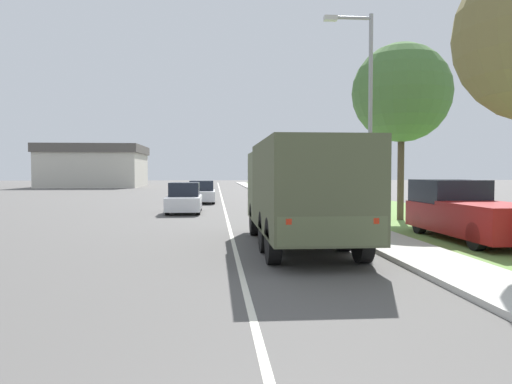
{
  "coord_description": "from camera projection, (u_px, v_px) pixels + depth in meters",
  "views": [
    {
      "loc": [
        -0.53,
        -1.83,
        2.1
      ],
      "look_at": [
        0.73,
        13.56,
        1.49
      ],
      "focal_mm": 35.0,
      "sensor_mm": 36.0,
      "label": 1
    }
  ],
  "objects": [
    {
      "name": "ground_plane",
      "position": [
        222.0,
        197.0,
        41.79
      ],
      "size": [
        180.0,
        180.0,
        0.0
      ],
      "primitive_type": "plane",
      "color": "#565451"
    },
    {
      "name": "lane_centre_stripe",
      "position": [
        222.0,
        197.0,
        41.79
      ],
      "size": [
        0.12,
        120.0,
        0.0
      ],
      "color": "silver",
      "rests_on": "ground"
    },
    {
      "name": "sidewalk_right",
      "position": [
        275.0,
        196.0,
        42.15
      ],
      "size": [
        1.8,
        120.0,
        0.12
      ],
      "color": "beige",
      "rests_on": "ground"
    },
    {
      "name": "grass_strip_right",
      "position": [
        326.0,
        197.0,
        42.52
      ],
      "size": [
        7.0,
        120.0,
        0.02
      ],
      "color": "#6B9347",
      "rests_on": "ground"
    },
    {
      "name": "military_truck",
      "position": [
        300.0,
        188.0,
        13.88
      ],
      "size": [
        2.38,
        7.98,
        2.9
      ],
      "color": "#545B3D",
      "rests_on": "ground"
    },
    {
      "name": "car_nearest_ahead",
      "position": [
        184.0,
        199.0,
        25.86
      ],
      "size": [
        1.71,
        4.27,
        1.57
      ],
      "color": "silver",
      "rests_on": "ground"
    },
    {
      "name": "car_second_ahead",
      "position": [
        202.0,
        193.0,
        34.38
      ],
      "size": [
        1.82,
        4.55,
        1.52
      ],
      "color": "silver",
      "rests_on": "ground"
    },
    {
      "name": "pickup_truck",
      "position": [
        468.0,
        212.0,
        15.45
      ],
      "size": [
        2.02,
        5.62,
        1.83
      ],
      "color": "maroon",
      "rests_on": "grass_strip_right"
    },
    {
      "name": "lamp_post",
      "position": [
        365.0,
        103.0,
        16.95
      ],
      "size": [
        1.69,
        0.24,
        7.34
      ],
      "color": "gray",
      "rests_on": "sidewalk_right"
    },
    {
      "name": "tree_mid_right",
      "position": [
        402.0,
        93.0,
        21.63
      ],
      "size": [
        4.28,
        4.28,
        7.68
      ],
      "color": "#4C3D2D",
      "rests_on": "grass_strip_right"
    },
    {
      "name": "building_distant",
      "position": [
        95.0,
        166.0,
        71.43
      ],
      "size": [
        13.71,
        13.41,
        5.94
      ],
      "color": "beige",
      "rests_on": "ground"
    }
  ]
}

